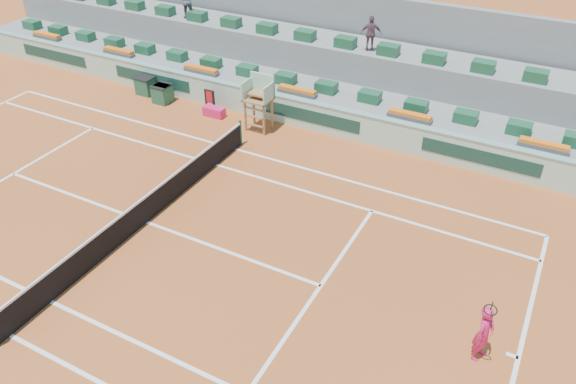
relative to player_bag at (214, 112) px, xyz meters
name	(u,v)px	position (x,y,z in m)	size (l,w,h in m)	color
ground	(147,222)	(2.39, -7.53, -0.22)	(90.00, 90.00, 0.00)	#A04A1E
seating_tier_lower	(295,88)	(2.39, 3.17, 0.38)	(36.00, 4.00, 1.20)	gray
seating_tier_upper	(310,62)	(2.39, 4.77, 1.08)	(36.00, 2.40, 2.60)	gray
stadium_back_wall	(325,34)	(2.39, 6.37, 1.98)	(36.00, 0.40, 4.40)	gray
player_bag	(214,112)	(0.00, 0.00, 0.00)	(0.98, 0.43, 0.43)	#DE1D5D
spectator_left	(187,0)	(-4.28, 4.31, 3.27)	(0.87, 0.67, 1.78)	#484854
spectator_mid	(371,34)	(5.52, 4.23, 3.15)	(0.90, 0.37, 1.53)	#6A4754
court_lines	(147,222)	(2.39, -7.53, -0.21)	(23.89, 11.09, 0.01)	white
tennis_net	(145,210)	(2.39, -7.53, 0.31)	(0.10, 11.97, 1.10)	black
advertising_hoarding	(272,106)	(2.42, 0.97, 0.42)	(36.00, 0.34, 1.26)	#A9D5BB
umpire_chair	(259,95)	(2.39, -0.03, 1.33)	(1.10, 0.90, 2.40)	olive
seat_row_lower	(286,78)	(2.39, 2.27, 1.20)	(32.90, 0.60, 0.44)	#1A5030
seat_row_upper	(305,35)	(2.39, 4.17, 2.60)	(32.90, 0.60, 0.44)	#1A5030
flower_planters	(247,80)	(0.89, 1.47, 1.12)	(26.80, 0.36, 0.28)	#4F4F4F
drink_cooler_a	(164,93)	(-2.93, 0.21, 0.21)	(0.74, 0.64, 0.84)	#194D35
drink_cooler_b	(162,94)	(-2.94, 0.03, 0.21)	(0.79, 0.68, 0.84)	#194D35
drink_cooler_c	(145,86)	(-4.23, 0.44, 0.21)	(0.84, 0.72, 0.84)	#194D35
towel_rack	(210,99)	(-0.44, 0.34, 0.39)	(0.52, 0.09, 1.03)	black
tennis_player	(484,333)	(13.35, -7.94, 0.62)	(0.55, 0.91, 2.28)	#DE1D5D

